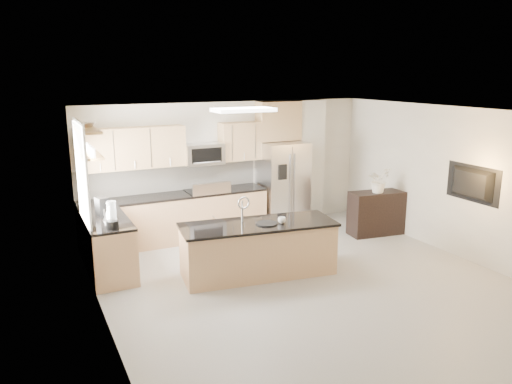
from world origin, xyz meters
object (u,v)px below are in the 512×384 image
microwave (203,154)px  kettle (110,212)px  refrigerator (283,185)px  island (258,249)px  bowl (84,124)px  cup (282,220)px  television (469,184)px  flower_vase (379,174)px  blender (112,217)px  coffee_maker (102,207)px  range (207,213)px  platter (267,224)px  credenza (376,213)px

microwave → kettle: bearing=-147.6°
refrigerator → island: size_ratio=0.70×
kettle → bowl: bowl is taller
cup → television: 3.24m
flower_vase → blender: bearing=-176.8°
cup → television: bearing=-15.1°
flower_vase → kettle: bearing=177.7°
island → coffee_maker: bearing=158.1°
blender → island: bearing=-12.6°
island → flower_vase: size_ratio=3.44×
island → kettle: size_ratio=9.01×
bowl → flower_vase: size_ratio=0.53×
refrigerator → bowl: bearing=-169.4°
coffee_maker → television: bearing=-21.6°
range → television: size_ratio=1.06×
platter → island: bearing=137.4°
refrigerator → island: 2.66m
credenza → cup: 2.89m
flower_vase → television: bearing=-75.9°
cup → platter: (-0.23, 0.06, -0.04)m
cup → television: size_ratio=0.12×
cup → platter: 0.25m
coffee_maker → flower_vase: 5.19m
blender → bowl: 1.56m
kettle → coffee_maker: (-0.07, 0.26, 0.02)m
platter → television: bearing=-15.0°
blender → flower_vase: flower_vase is taller
credenza → coffee_maker: bearing=-177.6°
television → refrigerator: bearing=31.0°
island → platter: (0.10, -0.09, 0.43)m
range → refrigerator: 1.71m
range → island: (0.07, -2.13, -0.05)m
refrigerator → kettle: bearing=-163.2°
microwave → platter: size_ratio=2.27×
credenza → platter: size_ratio=3.25×
credenza → blender: 5.22m
refrigerator → cup: (-1.25, -2.24, 0.01)m
range → credenza: bearing=-23.1°
range → microwave: microwave is taller
television → island: bearing=74.0°
microwave → cup: microwave is taller
credenza → blender: blender is taller
platter → bowl: size_ratio=0.85×
credenza → kettle: bearing=-174.8°
island → television: bearing=-8.4°
microwave → flower_vase: size_ratio=1.03×
coffee_maker → blender: bearing=-88.5°
range → cup: (0.41, -2.29, 0.43)m
television → cup: bearing=74.9°
range → kettle: (-2.02, -1.16, 0.57)m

